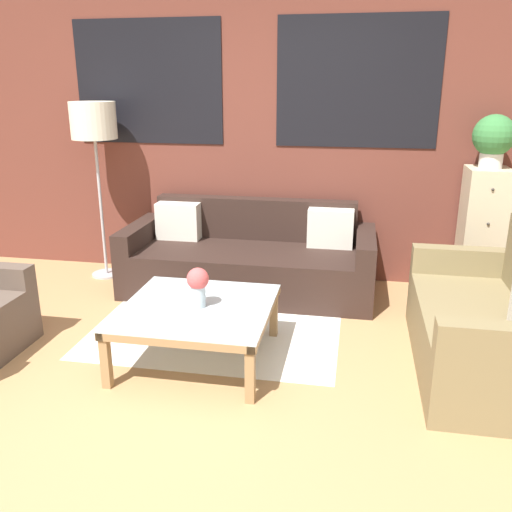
% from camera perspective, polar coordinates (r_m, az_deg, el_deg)
% --- Properties ---
extents(ground_plane, '(16.00, 16.00, 0.00)m').
position_cam_1_polar(ground_plane, '(3.29, -9.08, -15.60)').
color(ground_plane, '#AD7F51').
extents(wall_back_brick, '(8.40, 0.09, 2.80)m').
position_cam_1_polar(wall_back_brick, '(5.12, -0.60, 13.41)').
color(wall_back_brick, brown).
rests_on(wall_back_brick, ground_plane).
extents(rug, '(1.86, 1.58, 0.00)m').
position_cam_1_polar(rug, '(4.30, -3.82, -6.96)').
color(rug, silver).
rests_on(rug, ground_plane).
extents(couch_dark, '(2.19, 0.88, 0.78)m').
position_cam_1_polar(couch_dark, '(4.86, -0.70, -0.47)').
color(couch_dark, black).
rests_on(couch_dark, ground_plane).
extents(settee_vintage, '(0.80, 1.52, 0.92)m').
position_cam_1_polar(settee_vintage, '(3.81, 23.54, -6.82)').
color(settee_vintage, olive).
rests_on(settee_vintage, ground_plane).
extents(coffee_table, '(0.97, 0.97, 0.39)m').
position_cam_1_polar(coffee_table, '(3.64, -6.24, -5.98)').
color(coffee_table, silver).
rests_on(coffee_table, ground_plane).
extents(floor_lamp, '(0.41, 0.41, 1.64)m').
position_cam_1_polar(floor_lamp, '(5.22, -16.71, 12.92)').
color(floor_lamp, '#B2B2B7').
rests_on(floor_lamp, ground_plane).
extents(drawer_cabinet, '(0.34, 0.41, 1.13)m').
position_cam_1_polar(drawer_cabinet, '(5.01, 22.60, 2.14)').
color(drawer_cabinet, '#C6B793').
rests_on(drawer_cabinet, ground_plane).
extents(potted_plant, '(0.34, 0.34, 0.43)m').
position_cam_1_polar(potted_plant, '(4.87, 23.74, 11.31)').
color(potted_plant, silver).
rests_on(potted_plant, drawer_cabinet).
extents(flower_vase, '(0.14, 0.14, 0.27)m').
position_cam_1_polar(flower_vase, '(3.55, -6.13, -2.97)').
color(flower_vase, '#ADBCC6').
rests_on(flower_vase, coffee_table).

